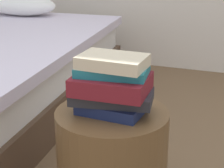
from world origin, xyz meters
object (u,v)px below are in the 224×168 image
object	(u,v)px
book_navy	(112,107)
book_maroon	(111,84)
book_teal	(114,71)
book_charcoal	(111,96)
side_table	(112,162)
book_cream	(113,62)

from	to	relation	value
book_navy	book_maroon	world-z (taller)	book_maroon
book_teal	book_charcoal	bearing A→B (deg)	-163.65
side_table	book_teal	size ratio (longest dim) A/B	1.70
book_maroon	book_cream	bearing A→B (deg)	-19.53
book_charcoal	book_teal	xyz separation A→B (m)	(0.01, 0.00, 0.10)
book_cream	book_charcoal	bearing A→B (deg)	136.61
book_cream	book_teal	bearing A→B (deg)	98.60
book_navy	book_charcoal	xyz separation A→B (m)	(-0.01, 0.01, 0.04)
book_cream	side_table	bearing A→B (deg)	124.71
book_navy	book_charcoal	size ratio (longest dim) A/B	0.79
side_table	book_cream	xyz separation A→B (m)	(0.01, -0.01, 0.41)
book_navy	book_charcoal	bearing A→B (deg)	142.26
book_maroon	book_teal	size ratio (longest dim) A/B	1.06
book_maroon	book_cream	size ratio (longest dim) A/B	1.14
side_table	book_charcoal	world-z (taller)	book_charcoal
side_table	book_maroon	bearing A→B (deg)	-105.78
side_table	book_navy	bearing A→B (deg)	-66.03
book_navy	book_cream	world-z (taller)	book_cream
side_table	book_charcoal	distance (m)	0.27
book_navy	book_teal	bearing A→B (deg)	80.91
book_teal	book_navy	bearing A→B (deg)	-109.67
book_maroon	book_cream	distance (m)	0.09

